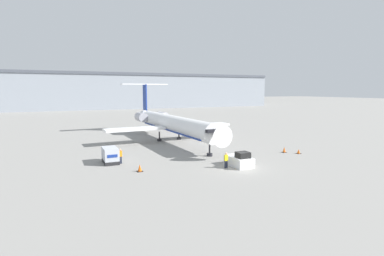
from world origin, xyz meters
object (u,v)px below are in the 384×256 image
(traffic_cone_left, at_px, (140,168))
(pushback_tug, at_px, (239,160))
(worker_on_apron, at_px, (120,156))
(traffic_cone_right, at_px, (284,150))
(traffic_cone_mid, at_px, (299,151))
(worker_near_tug, at_px, (226,160))
(worker_by_wing, at_px, (216,135))
(airplane_main, at_px, (171,123))
(luggage_cart, at_px, (110,155))

(traffic_cone_left, bearing_deg, pushback_tug, -12.28)
(pushback_tug, relative_size, traffic_cone_left, 4.54)
(pushback_tug, relative_size, worker_on_apron, 1.98)
(traffic_cone_right, height_order, traffic_cone_mid, traffic_cone_right)
(worker_near_tug, relative_size, traffic_cone_right, 2.22)
(worker_by_wing, bearing_deg, airplane_main, 159.51)
(worker_by_wing, xyz_separation_m, traffic_cone_right, (4.07, -13.36, -0.51))
(luggage_cart, distance_m, traffic_cone_right, 24.53)
(traffic_cone_left, relative_size, traffic_cone_right, 0.99)
(airplane_main, xyz_separation_m, traffic_cone_mid, (13.02, -17.66, -2.92))
(traffic_cone_left, bearing_deg, airplane_main, 59.96)
(airplane_main, bearing_deg, worker_on_apron, -131.22)
(pushback_tug, relative_size, worker_near_tug, 2.02)
(worker_near_tug, relative_size, traffic_cone_mid, 2.79)
(luggage_cart, height_order, traffic_cone_mid, luggage_cart)
(airplane_main, xyz_separation_m, worker_by_wing, (7.59, -2.84, -2.33))
(worker_near_tug, distance_m, traffic_cone_left, 9.97)
(pushback_tug, distance_m, worker_by_wing, 18.41)
(worker_near_tug, height_order, worker_on_apron, worker_on_apron)
(traffic_cone_mid, bearing_deg, worker_on_apron, 169.40)
(luggage_cart, relative_size, traffic_cone_right, 3.86)
(pushback_tug, bearing_deg, traffic_cone_mid, 11.93)
(traffic_cone_mid, bearing_deg, airplane_main, 126.40)
(pushback_tug, xyz_separation_m, traffic_cone_mid, (11.72, 2.47, -0.38))
(worker_by_wing, bearing_deg, pushback_tug, -109.98)
(airplane_main, bearing_deg, pushback_tug, -86.29)
(luggage_cart, bearing_deg, traffic_cone_right, -9.36)
(luggage_cart, bearing_deg, pushback_tug, -29.79)
(airplane_main, distance_m, worker_by_wing, 8.43)
(airplane_main, bearing_deg, worker_by_wing, -20.49)
(worker_by_wing, distance_m, worker_on_apron, 21.63)
(worker_by_wing, distance_m, traffic_cone_mid, 15.80)
(worker_near_tug, distance_m, worker_by_wing, 19.31)
(luggage_cart, bearing_deg, worker_near_tug, -34.20)
(airplane_main, distance_m, luggage_cart, 17.65)
(worker_on_apron, bearing_deg, traffic_cone_left, -74.50)
(traffic_cone_right, bearing_deg, worker_on_apron, 172.31)
(pushback_tug, bearing_deg, traffic_cone_right, 20.81)
(worker_by_wing, height_order, traffic_cone_mid, worker_by_wing)
(traffic_cone_right, bearing_deg, worker_near_tug, -161.44)
(worker_on_apron, relative_size, traffic_cone_mid, 2.83)
(pushback_tug, bearing_deg, worker_near_tug, -174.53)
(pushback_tug, distance_m, traffic_cone_left, 11.77)
(worker_near_tug, bearing_deg, luggage_cart, 145.80)
(luggage_cart, distance_m, traffic_cone_mid, 26.14)
(worker_near_tug, bearing_deg, traffic_cone_right, 18.56)
(airplane_main, xyz_separation_m, worker_near_tug, (-0.61, -20.32, -2.26))
(traffic_cone_right, bearing_deg, pushback_tug, -159.19)
(worker_on_apron, distance_m, traffic_cone_mid, 24.91)
(pushback_tug, xyz_separation_m, traffic_cone_left, (-11.50, 2.50, -0.30))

